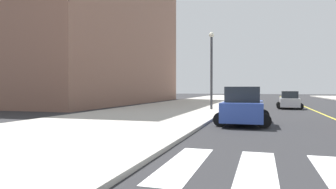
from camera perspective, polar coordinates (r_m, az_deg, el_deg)
The scene contains 6 objects.
sidewalk_kerb_west at distance 24.84m, azimuth -1.18°, elevation -3.16°, with size 10.00×120.00×0.15m, color #B2ADA3.
lane_divider_paint at distance 43.77m, azimuth 22.94°, elevation -1.49°, with size 0.16×80.00×0.01m, color yellow.
low_rise_brick_west at distance 44.21m, azimuth -14.60°, elevation 11.75°, with size 16.00×32.00×20.23m, color brown.
car_silver_nearest at distance 31.31m, azimuth 21.80°, elevation -1.05°, with size 2.43×3.82×1.69m.
car_blue_second at distance 16.85m, azimuth 13.90°, elevation -2.25°, with size 2.86×4.55×2.03m.
street_lamp at distance 26.51m, azimuth 8.16°, elevation 5.82°, with size 0.44×0.44×6.62m.
Camera 1 is at (-4.40, -3.50, 1.93)m, focal length 32.51 mm.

